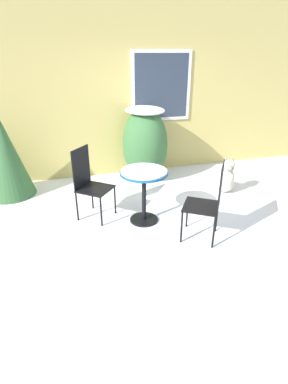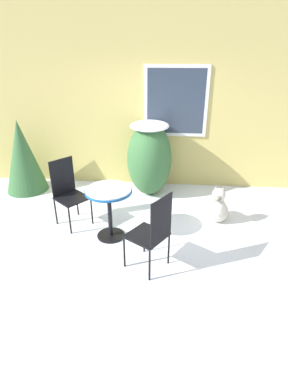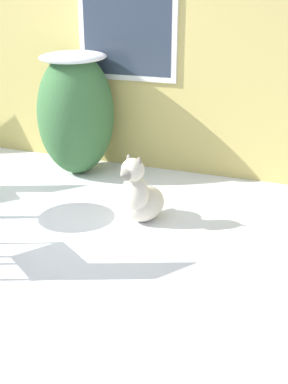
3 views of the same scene
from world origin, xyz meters
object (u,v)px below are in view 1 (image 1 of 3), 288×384
object	(u,v)px
patio_chair_far_side	(209,200)
patio_chair_near_table	(89,181)
dog	(225,179)
patio_table	(144,182)

from	to	relation	value
patio_chair_far_side	patio_chair_near_table	bearing A→B (deg)	-93.02
patio_chair_near_table	patio_chair_far_side	distance (m)	1.69
patio_chair_far_side	dog	world-z (taller)	patio_chair_far_side
patio_table	dog	bearing A→B (deg)	19.01
patio_table	dog	world-z (taller)	patio_table
patio_chair_near_table	patio_chair_far_side	world-z (taller)	same
dog	patio_chair_near_table	bearing A→B (deg)	-159.02
patio_table	patio_chair_far_side	bearing A→B (deg)	-45.08
dog	patio_table	bearing A→B (deg)	-144.95
patio_chair_far_side	dog	distance (m)	1.57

